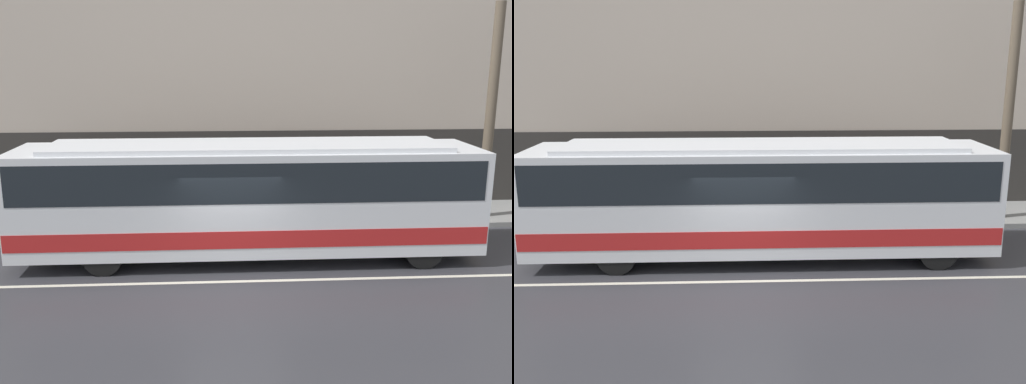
{
  "view_description": "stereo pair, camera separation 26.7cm",
  "coord_description": "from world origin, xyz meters",
  "views": [
    {
      "loc": [
        -0.22,
        -13.01,
        5.38
      ],
      "look_at": [
        0.7,
        1.79,
        1.81
      ],
      "focal_mm": 40.0,
      "sensor_mm": 36.0,
      "label": 1
    },
    {
      "loc": [
        0.05,
        -13.02,
        5.38
      ],
      "look_at": [
        0.7,
        1.79,
        1.81
      ],
      "focal_mm": 40.0,
      "sensor_mm": 36.0,
      "label": 2
    }
  ],
  "objects": [
    {
      "name": "utility_pole_near",
      "position": [
        8.42,
        4.82,
        3.58
      ],
      "size": [
        0.32,
        0.32,
        6.84
      ],
      "color": "brown",
      "rests_on": "sidewalk"
    },
    {
      "name": "transit_bus",
      "position": [
        0.48,
        1.79,
        1.77
      ],
      "size": [
        12.2,
        2.62,
        3.13
      ],
      "color": "silver",
      "rests_on": "ground_plane"
    },
    {
      "name": "sidewalk",
      "position": [
        0.0,
        5.45,
        0.08
      ],
      "size": [
        60.0,
        2.89,
        0.16
      ],
      "color": "gray",
      "rests_on": "ground_plane"
    },
    {
      "name": "lane_stripe",
      "position": [
        0.0,
        0.0,
        0.0
      ],
      "size": [
        54.0,
        0.14,
        0.01
      ],
      "color": "beige",
      "rests_on": "ground_plane"
    },
    {
      "name": "building_facade",
      "position": [
        0.0,
        7.04,
        6.45
      ],
      "size": [
        60.0,
        0.35,
        13.33
      ],
      "color": "#B7A899",
      "rests_on": "ground_plane"
    },
    {
      "name": "ground_plane",
      "position": [
        0.0,
        0.0,
        0.0
      ],
      "size": [
        60.0,
        60.0,
        0.0
      ],
      "primitive_type": "plane",
      "color": "#333338"
    }
  ]
}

